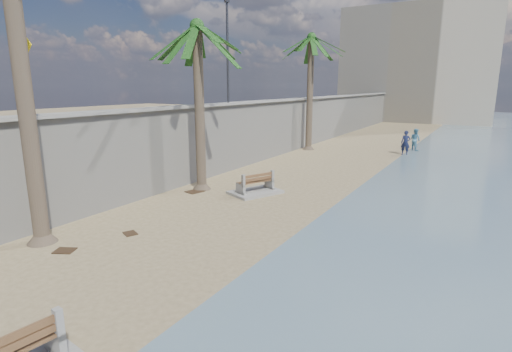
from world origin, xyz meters
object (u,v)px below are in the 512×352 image
at_px(bench_far, 255,185).
at_px(person_a, 406,141).
at_px(person_b, 415,138).
at_px(palm_mid, 197,28).
at_px(palm_back, 312,39).

distance_m(bench_far, person_a, 13.85).
xyz_separation_m(bench_far, person_b, (3.85, 15.67, 0.48)).
bearing_deg(palm_mid, palm_back, 91.66).
height_order(palm_back, person_a, palm_back).
bearing_deg(person_b, palm_back, 62.30).
bearing_deg(palm_mid, bench_far, 12.83).
relative_size(palm_mid, person_b, 4.53).
xyz_separation_m(palm_back, person_a, (6.41, 1.11, -6.64)).
distance_m(bench_far, person_b, 16.14).
bearing_deg(palm_mid, person_a, 66.54).
bearing_deg(palm_back, person_b, 27.23).
xyz_separation_m(bench_far, person_a, (3.62, 13.36, 0.54)).
bearing_deg(person_b, palm_mid, 103.95).
bearing_deg(palm_back, person_a, 9.82).
xyz_separation_m(palm_mid, person_b, (6.27, 16.22, -5.90)).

